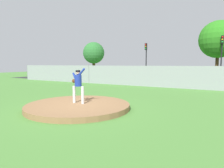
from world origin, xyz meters
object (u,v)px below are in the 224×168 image
object	(u,v)px
pitcher_youth	(78,83)
parked_car_silver	(161,75)
traffic_light_near	(146,55)
parked_car_navy	(80,73)
baseball	(83,100)
traffic_light_far	(222,51)
traffic_cone_orange	(102,78)

from	to	relation	value
pitcher_youth	parked_car_silver	bearing A→B (deg)	90.21
traffic_light_near	parked_car_silver	bearing A→B (deg)	-53.09
parked_car_silver	parked_car_navy	xyz separation A→B (m)	(-11.64, 0.30, -0.01)
baseball	traffic_light_far	size ratio (longest dim) A/B	0.01
traffic_cone_orange	traffic_light_near	world-z (taller)	traffic_light_near
baseball	traffic_light_far	world-z (taller)	traffic_light_far
pitcher_youth	parked_car_silver	size ratio (longest dim) A/B	0.38
pitcher_youth	baseball	xyz separation A→B (m)	(-0.15, 0.57, -0.91)
baseball	traffic_cone_orange	size ratio (longest dim) A/B	0.13
pitcher_youth	baseball	world-z (taller)	pitcher_youth
pitcher_youth	traffic_light_far	bearing A→B (deg)	72.97
traffic_cone_orange	pitcher_youth	bearing A→B (deg)	-62.16
traffic_light_near	traffic_light_far	bearing A→B (deg)	-1.99
traffic_light_far	traffic_light_near	bearing A→B (deg)	178.01
traffic_light_far	parked_car_silver	bearing A→B (deg)	-144.16
baseball	parked_car_navy	size ratio (longest dim) A/B	0.02
baseball	traffic_light_far	distance (m)	19.22
traffic_light_far	parked_car_navy	bearing A→B (deg)	-167.53
parked_car_navy	pitcher_youth	bearing A→B (deg)	-51.56
pitcher_youth	parked_car_navy	bearing A→B (deg)	128.44
traffic_light_near	traffic_light_far	distance (m)	9.11
parked_car_silver	pitcher_youth	bearing A→B (deg)	-89.79
baseball	parked_car_silver	bearing A→B (deg)	89.59
parked_car_silver	parked_car_navy	world-z (taller)	parked_car_silver
parked_car_silver	traffic_light_near	distance (m)	6.13
parked_car_navy	traffic_light_far	distance (m)	18.02
parked_car_navy	traffic_cone_orange	world-z (taller)	parked_car_navy
pitcher_youth	traffic_light_far	world-z (taller)	traffic_light_far
pitcher_youth	parked_car_silver	distance (m)	14.44
parked_car_navy	traffic_cone_orange	bearing A→B (deg)	-15.95
baseball	traffic_cone_orange	world-z (taller)	traffic_cone_orange
traffic_cone_orange	traffic_light_near	xyz separation A→B (m)	(3.68, 5.48, 3.07)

